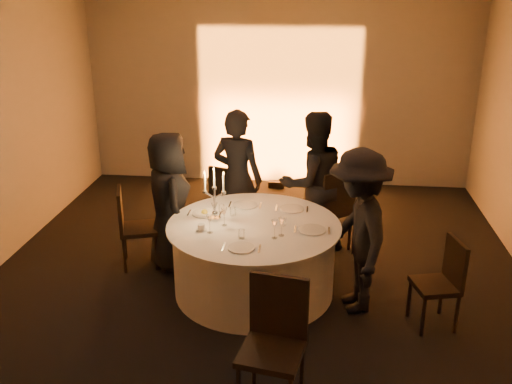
# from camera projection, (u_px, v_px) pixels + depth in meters

# --- Properties ---
(floor) EXTENTS (7.00, 7.00, 0.00)m
(floor) POSITION_uv_depth(u_px,v_px,m) (254.00, 290.00, 6.13)
(floor) COLOR black
(floor) RESTS_ON ground
(wall_back) EXTENTS (7.00, 0.00, 7.00)m
(wall_back) POSITION_uv_depth(u_px,v_px,m) (279.00, 90.00, 8.85)
(wall_back) COLOR #A5A199
(wall_back) RESTS_ON floor
(uplighter_fixture) EXTENTS (0.25, 0.12, 0.10)m
(uplighter_fixture) POSITION_uv_depth(u_px,v_px,m) (276.00, 184.00, 9.09)
(uplighter_fixture) COLOR black
(uplighter_fixture) RESTS_ON floor
(banquet_table) EXTENTS (1.80, 1.80, 0.77)m
(banquet_table) POSITION_uv_depth(u_px,v_px,m) (254.00, 258.00, 5.99)
(banquet_table) COLOR black
(banquet_table) RESTS_ON floor
(chair_left) EXTENTS (0.52, 0.52, 0.94)m
(chair_left) POSITION_uv_depth(u_px,v_px,m) (131.00, 223.00, 6.48)
(chair_left) COLOR black
(chair_left) RESTS_ON floor
(chair_back_left) EXTENTS (0.47, 0.47, 0.85)m
(chair_back_left) POSITION_uv_depth(u_px,v_px,m) (225.00, 192.00, 7.55)
(chair_back_left) COLOR black
(chair_back_left) RESTS_ON floor
(chair_back_right) EXTENTS (0.63, 0.63, 1.04)m
(chair_back_right) POSITION_uv_depth(u_px,v_px,m) (333.00, 205.00, 6.82)
(chair_back_right) COLOR black
(chair_back_right) RESTS_ON floor
(chair_right) EXTENTS (0.47, 0.47, 0.88)m
(chair_right) POSITION_uv_depth(u_px,v_px,m) (443.00, 279.00, 5.36)
(chair_right) COLOR black
(chair_right) RESTS_ON floor
(chair_front) EXTENTS (0.54, 0.54, 1.05)m
(chair_front) POSITION_uv_depth(u_px,v_px,m) (275.00, 336.00, 4.33)
(chair_front) COLOR black
(chair_front) RESTS_ON floor
(guest_left) EXTENTS (0.79, 0.92, 1.59)m
(guest_left) POSITION_uv_depth(u_px,v_px,m) (169.00, 201.00, 6.40)
(guest_left) COLOR black
(guest_left) RESTS_ON floor
(guest_back_left) EXTENTS (0.72, 0.57, 1.72)m
(guest_back_left) POSITION_uv_depth(u_px,v_px,m) (238.00, 179.00, 6.89)
(guest_back_left) COLOR black
(guest_back_left) RESTS_ON floor
(guest_back_right) EXTENTS (1.05, 0.98, 1.73)m
(guest_back_right) POSITION_uv_depth(u_px,v_px,m) (313.00, 183.00, 6.76)
(guest_back_right) COLOR black
(guest_back_right) RESTS_ON floor
(guest_right) EXTENTS (0.82, 1.18, 1.67)m
(guest_right) POSITION_uv_depth(u_px,v_px,m) (358.00, 232.00, 5.53)
(guest_right) COLOR black
(guest_right) RESTS_ON floor
(plate_left) EXTENTS (0.36, 0.27, 0.08)m
(plate_left) POSITION_uv_depth(u_px,v_px,m) (205.00, 212.00, 6.11)
(plate_left) COLOR white
(plate_left) RESTS_ON banquet_table
(plate_back_left) EXTENTS (0.35, 0.28, 0.01)m
(plate_back_left) POSITION_uv_depth(u_px,v_px,m) (245.00, 205.00, 6.33)
(plate_back_left) COLOR white
(plate_back_left) RESTS_ON banquet_table
(plate_back_right) EXTENTS (0.35, 0.27, 0.01)m
(plate_back_right) POSITION_uv_depth(u_px,v_px,m) (292.00, 209.00, 6.23)
(plate_back_right) COLOR white
(plate_back_right) RESTS_ON banquet_table
(plate_right) EXTENTS (0.36, 0.28, 0.01)m
(plate_right) POSITION_uv_depth(u_px,v_px,m) (312.00, 230.00, 5.71)
(plate_right) COLOR white
(plate_right) RESTS_ON banquet_table
(plate_front) EXTENTS (0.36, 0.25, 0.01)m
(plate_front) POSITION_uv_depth(u_px,v_px,m) (241.00, 248.00, 5.34)
(plate_front) COLOR white
(plate_front) RESTS_ON banquet_table
(coffee_cup) EXTENTS (0.11, 0.11, 0.07)m
(coffee_cup) POSITION_uv_depth(u_px,v_px,m) (201.00, 228.00, 5.71)
(coffee_cup) COLOR white
(coffee_cup) RESTS_ON banquet_table
(candelabra) EXTENTS (0.24, 0.12, 0.58)m
(candelabra) POSITION_uv_depth(u_px,v_px,m) (215.00, 201.00, 5.92)
(candelabra) COLOR silver
(candelabra) RESTS_ON banquet_table
(wine_glass_a) EXTENTS (0.07, 0.07, 0.19)m
(wine_glass_a) POSITION_uv_depth(u_px,v_px,m) (214.00, 208.00, 5.91)
(wine_glass_a) COLOR silver
(wine_glass_a) RESTS_ON banquet_table
(wine_glass_b) EXTENTS (0.07, 0.07, 0.19)m
(wine_glass_b) POSITION_uv_depth(u_px,v_px,m) (209.00, 220.00, 5.62)
(wine_glass_b) COLOR silver
(wine_glass_b) RESTS_ON banquet_table
(wine_glass_c) EXTENTS (0.07, 0.07, 0.19)m
(wine_glass_c) POSITION_uv_depth(u_px,v_px,m) (224.00, 213.00, 5.78)
(wine_glass_c) COLOR silver
(wine_glass_c) RESTS_ON banquet_table
(wine_glass_d) EXTENTS (0.07, 0.07, 0.19)m
(wine_glass_d) POSITION_uv_depth(u_px,v_px,m) (282.00, 223.00, 5.55)
(wine_glass_d) COLOR silver
(wine_glass_d) RESTS_ON banquet_table
(wine_glass_e) EXTENTS (0.07, 0.07, 0.19)m
(wine_glass_e) POSITION_uv_depth(u_px,v_px,m) (275.00, 225.00, 5.50)
(wine_glass_e) COLOR silver
(wine_glass_e) RESTS_ON banquet_table
(tumbler_a) EXTENTS (0.07, 0.07, 0.09)m
(tumbler_a) POSITION_uv_depth(u_px,v_px,m) (283.00, 221.00, 5.81)
(tumbler_a) COLOR silver
(tumbler_a) RESTS_ON banquet_table
(tumbler_b) EXTENTS (0.07, 0.07, 0.09)m
(tumbler_b) POSITION_uv_depth(u_px,v_px,m) (241.00, 234.00, 5.53)
(tumbler_b) COLOR silver
(tumbler_b) RESTS_ON banquet_table
(tumbler_c) EXTENTS (0.07, 0.07, 0.09)m
(tumbler_c) POSITION_uv_depth(u_px,v_px,m) (233.00, 211.00, 6.06)
(tumbler_c) COLOR silver
(tumbler_c) RESTS_ON banquet_table
(tumbler_d) EXTENTS (0.07, 0.07, 0.09)m
(tumbler_d) POSITION_uv_depth(u_px,v_px,m) (222.00, 209.00, 6.13)
(tumbler_d) COLOR silver
(tumbler_d) RESTS_ON banquet_table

